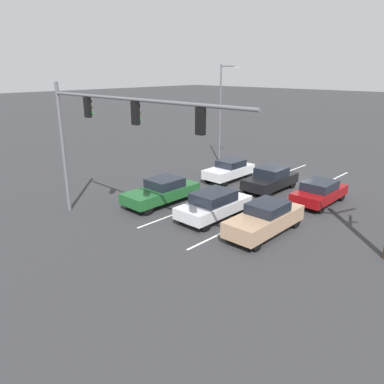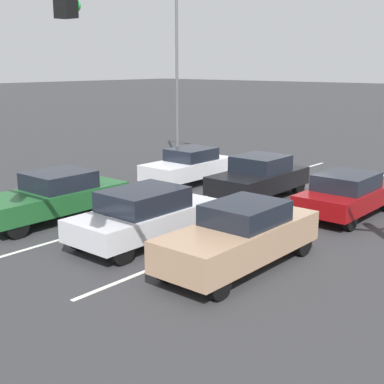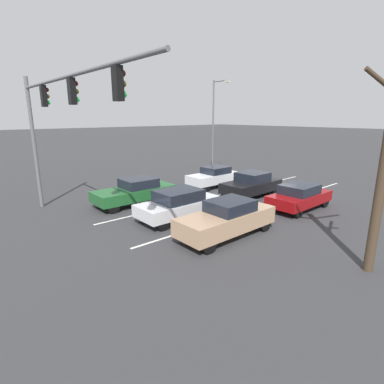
# 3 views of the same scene
# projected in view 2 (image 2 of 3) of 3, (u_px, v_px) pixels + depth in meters

# --- Properties ---
(ground_plane) EXTENTS (240.00, 240.00, 0.00)m
(ground_plane) POSITION_uv_depth(u_px,v_px,m) (292.00, 189.00, 21.00)
(ground_plane) COLOR #333335
(lane_stripe_left_divider) EXTENTS (0.12, 17.94, 0.01)m
(lane_stripe_left_divider) POSITION_uv_depth(u_px,v_px,m) (292.00, 212.00, 17.70)
(lane_stripe_left_divider) COLOR silver
(lane_stripe_left_divider) RESTS_ON ground_plane
(lane_stripe_center_divider) EXTENTS (0.12, 17.94, 0.01)m
(lane_stripe_center_divider) POSITION_uv_depth(u_px,v_px,m) (210.00, 196.00, 19.90)
(lane_stripe_center_divider) COLOR silver
(lane_stripe_center_divider) RESTS_ON ground_plane
(car_tan_leftlane_front) EXTENTS (1.72, 4.65, 1.57)m
(car_tan_leftlane_front) POSITION_uv_depth(u_px,v_px,m) (241.00, 236.00, 12.74)
(car_tan_leftlane_front) COLOR tan
(car_tan_leftlane_front) RESTS_ON ground_plane
(car_darkgreen_rightlane_front) EXTENTS (1.90, 4.78, 1.49)m
(car_darkgreen_rightlane_front) POSITION_uv_depth(u_px,v_px,m) (54.00, 196.00, 16.75)
(car_darkgreen_rightlane_front) COLOR #1E5928
(car_darkgreen_rightlane_front) RESTS_ON ground_plane
(car_silver_midlane_front) EXTENTS (1.85, 4.40, 1.50)m
(car_silver_midlane_front) POSITION_uv_depth(u_px,v_px,m) (145.00, 214.00, 14.59)
(car_silver_midlane_front) COLOR silver
(car_silver_midlane_front) RESTS_ON ground_plane
(car_maroon_leftlane_second) EXTENTS (1.81, 4.01, 1.41)m
(car_maroon_leftlane_second) POSITION_uv_depth(u_px,v_px,m) (347.00, 194.00, 17.10)
(car_maroon_leftlane_second) COLOR maroon
(car_maroon_leftlane_second) RESTS_ON ground_plane
(car_white_rightlane_second) EXTENTS (1.70, 4.03, 1.46)m
(car_white_rightlane_second) POSITION_uv_depth(u_px,v_px,m) (189.00, 166.00, 21.69)
(car_white_rightlane_second) COLOR silver
(car_white_rightlane_second) RESTS_ON ground_plane
(car_black_midlane_second) EXTENTS (1.89, 4.13, 1.55)m
(car_black_midlane_second) POSITION_uv_depth(u_px,v_px,m) (259.00, 177.00, 19.48)
(car_black_midlane_second) COLOR black
(car_black_midlane_second) RESTS_ON ground_plane
(street_lamp_right_shoulder) EXTENTS (1.83, 0.24, 8.01)m
(street_lamp_right_shoulder) POSITION_uv_depth(u_px,v_px,m) (180.00, 68.00, 26.05)
(street_lamp_right_shoulder) COLOR slate
(street_lamp_right_shoulder) RESTS_ON ground_plane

